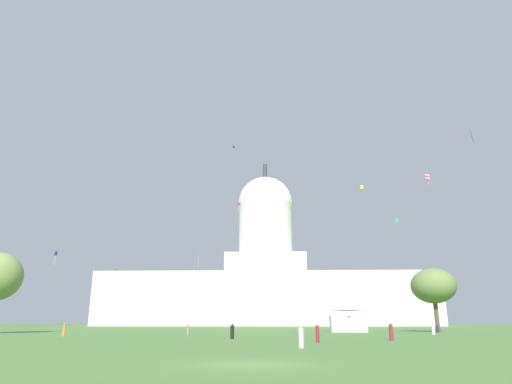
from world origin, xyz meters
TOP-DOWN VIEW (x-y plane):
  - ground_plane at (0.00, 0.00)m, footprint 800.00×800.00m
  - capitol_building at (-1.24, 167.31)m, footprint 137.99×24.46m
  - event_tent at (14.74, 63.23)m, footprint 6.92×7.71m
  - tree_east_mid at (30.05, 61.08)m, footprint 10.93×10.92m
  - person_navy_mid_left at (28.21, 55.97)m, footprint 0.46×0.46m
  - person_white_deep_crowd at (3.08, 12.78)m, footprint 0.36×0.36m
  - person_maroon_back_right at (5.06, 20.92)m, footprint 0.46×0.46m
  - person_grey_near_tent at (-10.57, 42.63)m, footprint 0.50×0.50m
  - person_orange_front_center at (-25.44, 37.22)m, footprint 0.52×0.52m
  - person_white_back_center at (24.38, 47.03)m, footprint 0.58×0.58m
  - person_maroon_near_tree_east at (12.83, 25.63)m, footprint 0.50×0.50m
  - person_black_lawn_far_right at (-3.33, 29.41)m, footprint 0.57×0.57m
  - kite_gold_low at (-37.18, 85.75)m, footprint 1.62×1.84m
  - kite_lime_low at (7.82, 124.95)m, footprint 1.80×0.79m
  - kite_cyan_high at (39.82, 59.23)m, footprint 0.63×0.65m
  - kite_violet_high at (-11.00, 140.44)m, footprint 1.23×1.22m
  - kite_green_mid at (33.54, 92.08)m, footprint 0.86×0.39m
  - kite_yellow_high at (26.42, 98.17)m, footprint 0.79×0.82m
  - kite_magenta_high at (-8.62, 93.71)m, footprint 1.19×1.81m
  - kite_blue_low at (-37.85, 57.67)m, footprint 0.34×0.81m
  - kite_pink_mid at (32.39, 64.36)m, footprint 1.09×1.03m
  - kite_turquoise_mid at (-17.15, 90.39)m, footprint 0.63×0.94m

SIDE VIEW (x-z plane):
  - ground_plane at x=0.00m, z-range 0.00..0.00m
  - person_grey_near_tent at x=-10.57m, z-range -0.07..1.42m
  - person_navy_mid_left at x=28.21m, z-range -0.06..1.46m
  - person_orange_front_center at x=-25.44m, z-range -0.07..1.53m
  - person_white_back_center at x=24.38m, z-range -0.08..1.57m
  - person_white_deep_crowd at x=3.08m, z-range -0.06..1.56m
  - person_black_lawn_far_right at x=-3.33m, z-range -0.07..1.61m
  - person_maroon_back_right at x=5.06m, z-range -0.06..1.62m
  - person_maroon_near_tree_east at x=12.83m, z-range -0.07..1.71m
  - event_tent at x=14.74m, z-range -0.01..5.58m
  - tree_east_mid at x=30.05m, z-range 2.38..13.46m
  - kite_blue_low at x=-37.85m, z-range 12.13..14.60m
  - kite_gold_low at x=-37.18m, z-range 13.43..13.73m
  - kite_lime_low at x=7.82m, z-range 14.98..18.04m
  - kite_turquoise_mid at x=-17.15m, z-range 15.88..19.60m
  - capitol_building at x=-1.24m, z-range -15.65..54.02m
  - kite_green_mid at x=33.54m, z-range 26.34..27.48m
  - kite_pink_mid at x=32.39m, z-range 28.30..30.67m
  - kite_cyan_high at x=39.82m, z-range 35.45..38.76m
  - kite_yellow_high at x=26.42m, z-range 37.15..38.15m
  - kite_violet_high at x=-11.00m, z-range 42.29..46.15m
  - kite_magenta_high at x=-8.62m, z-range 46.45..49.09m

